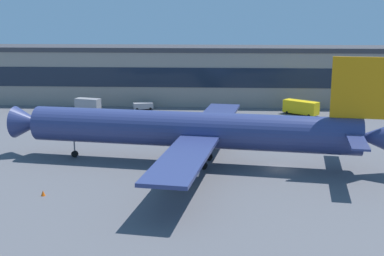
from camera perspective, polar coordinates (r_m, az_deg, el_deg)
ground_plane at (r=82.23m, az=9.53°, el=-4.47°), size 600.00×600.00×0.00m
terminal_building at (r=140.23m, az=6.92°, el=5.78°), size 149.38×14.94×15.07m
airliner at (r=82.43m, az=0.47°, el=-0.21°), size 61.83×53.11×17.53m
pushback_tractor at (r=130.92m, az=-5.42°, el=2.46°), size 5.33×3.82×1.75m
fuel_truck at (r=126.39m, az=11.76°, el=2.28°), size 8.29×7.46×3.35m
stair_truck at (r=128.36m, az=-11.37°, el=2.49°), size 6.43×3.95×3.55m
baggage_tug at (r=131.37m, az=18.20°, el=1.94°), size 4.08×3.19×1.85m
traffic_cone_0 at (r=72.32m, az=-15.98°, el=-6.87°), size 0.60×0.60×0.75m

